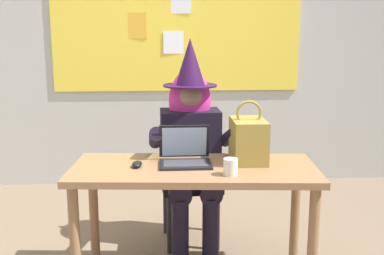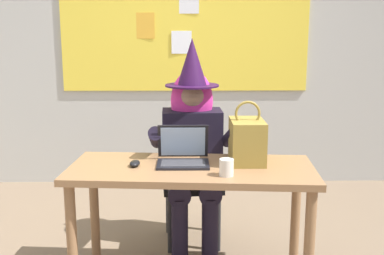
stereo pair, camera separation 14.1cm
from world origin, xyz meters
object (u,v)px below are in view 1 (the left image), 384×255
at_px(chair_at_desk, 189,171).
at_px(person_costumed, 191,136).
at_px(computer_mouse, 137,164).
at_px(coffee_mug, 231,167).
at_px(laptop, 185,155).
at_px(handbag, 248,140).
at_px(desk_main, 194,183).

height_order(chair_at_desk, person_costumed, person_costumed).
height_order(person_costumed, computer_mouse, person_costumed).
distance_m(chair_at_desk, person_costumed, 0.32).
relative_size(computer_mouse, coffee_mug, 1.09).
bearing_deg(coffee_mug, laptop, 133.38).
bearing_deg(coffee_mug, handbag, 62.00).
bearing_deg(computer_mouse, coffee_mug, -16.86).
distance_m(handbag, coffee_mug, 0.33).
xyz_separation_m(desk_main, laptop, (-0.05, 0.07, 0.16)).
distance_m(desk_main, chair_at_desk, 0.67).
relative_size(handbag, coffee_mug, 3.98).
distance_m(laptop, computer_mouse, 0.29).
bearing_deg(person_costumed, coffee_mug, 11.77).
xyz_separation_m(person_costumed, laptop, (-0.06, -0.47, -0.01)).
bearing_deg(computer_mouse, handbag, 10.42).
distance_m(computer_mouse, coffee_mug, 0.56).
relative_size(desk_main, computer_mouse, 14.31).
xyz_separation_m(desk_main, computer_mouse, (-0.34, 0.01, 0.12)).
bearing_deg(coffee_mug, chair_at_desk, 102.37).
bearing_deg(coffee_mug, desk_main, 136.62).
xyz_separation_m(person_costumed, handbag, (0.32, -0.44, 0.07)).
distance_m(desk_main, person_costumed, 0.56).
distance_m(chair_at_desk, coffee_mug, 0.91).
height_order(chair_at_desk, laptop, laptop).
bearing_deg(handbag, coffee_mug, -118.00).
distance_m(chair_at_desk, handbag, 0.75).
height_order(chair_at_desk, computer_mouse, chair_at_desk).
height_order(computer_mouse, coffee_mug, coffee_mug).
distance_m(person_costumed, handbag, 0.55).
distance_m(laptop, handbag, 0.40).
xyz_separation_m(desk_main, person_costumed, (0.01, 0.54, 0.17)).
relative_size(desk_main, person_costumed, 1.00).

